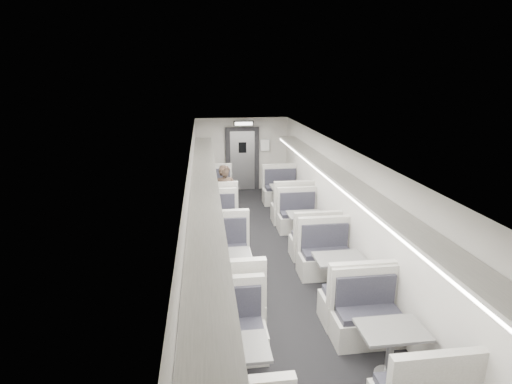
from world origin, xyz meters
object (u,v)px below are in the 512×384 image
object	(u,v)px
booth_right_a	(286,198)
booth_right_c	(339,276)
booth_right_d	(390,352)
vestibule_door	(242,160)
booth_left_c	(223,276)
passenger	(226,196)
booth_left_b	(218,231)
exit_sign	(244,123)
booth_left_d	(234,372)
booth_left_a	(215,200)
booth_right_b	(305,228)

from	to	relation	value
booth_right_a	booth_right_c	distance (m)	4.51
booth_right_d	vestibule_door	distance (m)	8.94
booth_left_c	passenger	world-z (taller)	passenger
booth_left_b	booth_left_c	xyz separation A→B (m)	(0.00, -2.18, 0.05)
booth_left_c	passenger	xyz separation A→B (m)	(0.26, 3.44, 0.38)
booth_left_b	exit_sign	xyz separation A→B (m)	(1.00, 4.02, 1.91)
booth_right_c	passenger	distance (m)	4.05
booth_left_d	vestibule_door	world-z (taller)	vestibule_door
booth_right_c	exit_sign	size ratio (longest dim) A/B	3.39
booth_left_a	booth_right_d	size ratio (longest dim) A/B	1.10
booth_left_c	booth_right_a	world-z (taller)	booth_left_c
booth_left_a	booth_right_c	size ratio (longest dim) A/B	1.07
booth_right_c	booth_right_d	size ratio (longest dim) A/B	1.03
booth_left_c	booth_left_d	size ratio (longest dim) A/B	1.12
booth_right_b	exit_sign	size ratio (longest dim) A/B	3.25
booth_right_a	passenger	size ratio (longest dim) A/B	1.36
booth_left_a	booth_right_a	distance (m)	2.00
booth_left_c	booth_left_a	bearing A→B (deg)	90.00
exit_sign	booth_left_d	bearing A→B (deg)	-96.74
booth_left_a	booth_right_b	xyz separation A→B (m)	(2.00, -2.23, -0.04)
booth_left_b	exit_sign	bearing A→B (deg)	76.04
booth_left_b	booth_left_d	distance (m)	4.44
booth_left_a	passenger	size ratio (longest dim) A/B	1.41
booth_right_b	exit_sign	world-z (taller)	exit_sign
passenger	exit_sign	bearing A→B (deg)	59.59
booth_left_c	booth_left_d	world-z (taller)	booth_left_c
passenger	booth_left_a	bearing A→B (deg)	90.01
vestibule_door	exit_sign	xyz separation A→B (m)	(0.00, -0.49, 1.24)
booth_left_d	booth_right_d	size ratio (longest dim) A/B	1.02
booth_left_d	booth_right_c	size ratio (longest dim) A/B	0.99
booth_left_a	booth_right_d	xyz separation A→B (m)	(2.00, -6.54, -0.04)
booth_left_c	passenger	distance (m)	3.47
booth_left_d	exit_sign	xyz separation A→B (m)	(1.00, 8.47, 1.91)
booth_left_c	exit_sign	size ratio (longest dim) A/B	3.75
exit_sign	booth_right_b	bearing A→B (deg)	-76.16
booth_left_c	vestibule_door	xyz separation A→B (m)	(1.00, 6.69, 0.62)
booth_left_c	booth_right_d	world-z (taller)	booth_left_c
passenger	vestibule_door	xyz separation A→B (m)	(0.74, 3.25, 0.24)
booth_right_b	passenger	world-z (taller)	passenger
booth_left_a	booth_right_b	world-z (taller)	booth_left_a
booth_left_a	booth_left_c	world-z (taller)	booth_left_c
booth_left_c	booth_right_c	world-z (taller)	booth_left_c
booth_right_a	booth_right_d	xyz separation A→B (m)	(0.00, -6.49, -0.02)
booth_right_c	booth_left_d	bearing A→B (deg)	-133.88
booth_left_b	booth_right_c	xyz separation A→B (m)	(2.00, -2.36, 0.01)
booth_right_a	booth_right_c	xyz separation A→B (m)	(0.00, -4.51, -0.01)
passenger	vestibule_door	distance (m)	3.34
vestibule_door	booth_left_c	bearing A→B (deg)	-98.50
booth_left_b	booth_right_b	xyz separation A→B (m)	(2.00, -0.04, -0.01)
booth_left_d	booth_right_b	xyz separation A→B (m)	(2.00, 4.41, -0.01)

